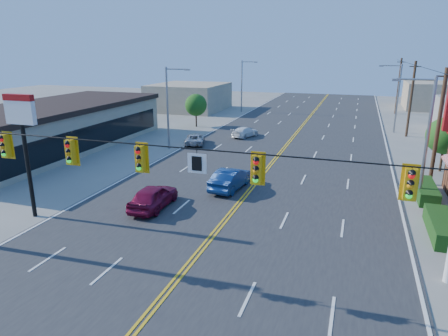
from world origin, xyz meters
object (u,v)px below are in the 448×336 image
(signal_span, at_px, (166,174))
(car_blue, at_px, (231,179))
(car_magenta, at_px, (153,197))
(car_silver, at_px, (195,139))
(pizza_hut_sign, at_px, (23,131))
(car_white, at_px, (245,132))

(signal_span, bearing_deg, car_blue, 95.84)
(car_magenta, distance_m, car_silver, 17.62)
(signal_span, bearing_deg, pizza_hut_sign, 159.81)
(pizza_hut_sign, distance_m, car_silver, 21.01)
(car_blue, distance_m, car_white, 17.80)
(car_magenta, relative_size, car_blue, 0.97)
(signal_span, relative_size, car_silver, 6.03)
(signal_span, xyz_separation_m, car_magenta, (-4.72, 7.33, -4.15))
(signal_span, height_order, car_blue, signal_span)
(pizza_hut_sign, bearing_deg, car_blue, 40.72)
(signal_span, xyz_separation_m, car_silver, (-9.05, 24.41, -4.32))
(car_magenta, xyz_separation_m, car_blue, (3.46, 4.95, -0.00))
(signal_span, distance_m, pizza_hut_sign, 11.60)
(car_magenta, relative_size, car_silver, 1.08)
(car_silver, bearing_deg, car_magenta, 87.14)
(car_magenta, bearing_deg, signal_span, 121.26)
(pizza_hut_sign, distance_m, car_blue, 13.45)
(car_blue, bearing_deg, pizza_hut_sign, 46.74)
(car_magenta, distance_m, car_white, 22.33)
(signal_span, distance_m, car_blue, 13.03)
(car_blue, distance_m, car_silver, 14.42)
(car_white, distance_m, car_silver, 6.57)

